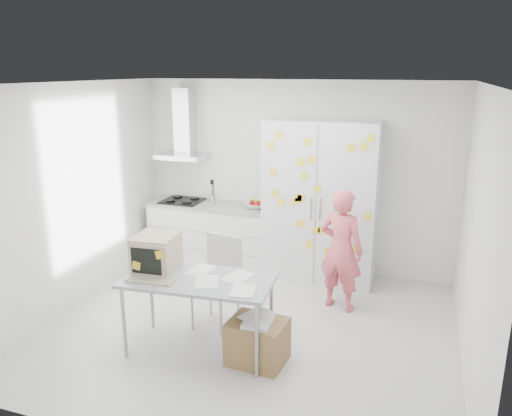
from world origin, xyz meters
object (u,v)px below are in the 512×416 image
(desk, at_px, (171,265))
(cardboard_box, at_px, (258,341))
(chair, at_px, (219,275))
(person, at_px, (341,250))

(desk, distance_m, cardboard_box, 1.16)
(chair, height_order, cardboard_box, chair)
(person, xyz_separation_m, cardboard_box, (-0.57, -1.44, -0.52))
(desk, height_order, chair, desk)
(person, height_order, desk, person)
(desk, bearing_deg, cardboard_box, -5.86)
(person, height_order, chair, person)
(person, relative_size, desk, 0.97)
(cardboard_box, bearing_deg, desk, 178.38)
(desk, bearing_deg, chair, 61.35)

